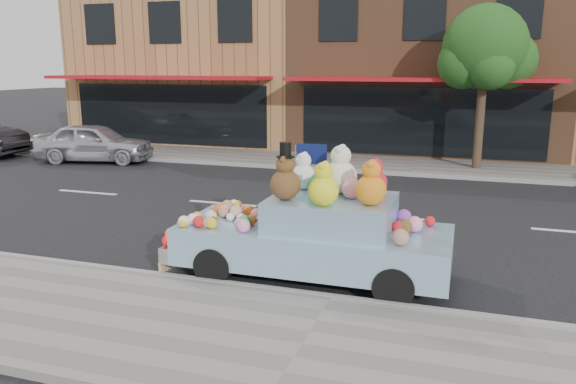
% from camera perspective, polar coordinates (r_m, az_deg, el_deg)
% --- Properties ---
extents(ground, '(120.00, 120.00, 0.00)m').
position_cam_1_polar(ground, '(12.95, 9.70, -2.48)').
color(ground, black).
rests_on(ground, ground).
extents(near_sidewalk, '(60.00, 3.00, 0.12)m').
position_cam_1_polar(near_sidewalk, '(6.96, 1.44, -15.57)').
color(near_sidewalk, gray).
rests_on(near_sidewalk, ground).
extents(far_sidewalk, '(60.00, 3.00, 0.12)m').
position_cam_1_polar(far_sidewalk, '(19.24, 12.59, 2.57)').
color(far_sidewalk, gray).
rests_on(far_sidewalk, ground).
extents(near_kerb, '(60.00, 0.12, 0.13)m').
position_cam_1_polar(near_kerb, '(8.27, 4.47, -10.80)').
color(near_kerb, gray).
rests_on(near_kerb, ground).
extents(far_kerb, '(60.00, 0.12, 0.13)m').
position_cam_1_polar(far_kerb, '(17.77, 12.11, 1.78)').
color(far_kerb, gray).
rests_on(far_kerb, ground).
extents(storefront_left, '(10.00, 9.80, 7.30)m').
position_cam_1_polar(storefront_left, '(27.03, -7.91, 13.24)').
color(storefront_left, '#A27144').
rests_on(storefront_left, ground).
extents(storefront_mid, '(10.00, 9.80, 7.30)m').
position_cam_1_polar(storefront_mid, '(24.41, 14.33, 13.04)').
color(storefront_mid, brown).
rests_on(storefront_mid, ground).
extents(street_tree, '(3.00, 2.70, 5.22)m').
position_cam_1_polar(street_tree, '(18.93, 19.43, 13.06)').
color(street_tree, '#38281C').
rests_on(street_tree, ground).
extents(car_silver, '(4.30, 2.43, 1.38)m').
position_cam_1_polar(car_silver, '(21.03, -19.08, 4.76)').
color(car_silver, '#BABABF').
rests_on(car_silver, ground).
extents(art_car, '(4.49, 1.78, 2.23)m').
position_cam_1_polar(art_car, '(8.98, 2.74, -3.94)').
color(art_car, black).
rests_on(art_car, ground).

